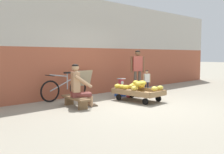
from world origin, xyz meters
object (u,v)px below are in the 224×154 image
(vendor_seated, at_px, (79,86))
(sign_board, at_px, (82,83))
(bicycle_near_left, at_px, (65,89))
(weighing_scale, at_px, (121,83))
(plastic_crate, at_px, (121,92))
(banana_cart, at_px, (138,93))
(shopping_bag, at_px, (130,93))
(customer_child, at_px, (147,80))
(customer_adult, at_px, (138,67))
(low_bench, at_px, (76,100))

(vendor_seated, height_order, sign_board, vendor_seated)
(bicycle_near_left, bearing_deg, weighing_scale, -20.25)
(vendor_seated, bearing_deg, plastic_crate, 12.99)
(banana_cart, relative_size, shopping_bag, 6.14)
(plastic_crate, xyz_separation_m, shopping_bag, (0.03, -0.35, -0.03))
(shopping_bag, bearing_deg, plastic_crate, 95.00)
(sign_board, bearing_deg, customer_child, -37.53)
(customer_adult, bearing_deg, shopping_bag, -156.63)
(low_bench, xyz_separation_m, sign_board, (1.23, 1.37, 0.23))
(weighing_scale, distance_m, customer_child, 0.92)
(weighing_scale, bearing_deg, vendor_seated, -167.04)
(customer_child, relative_size, shopping_bag, 3.55)
(weighing_scale, bearing_deg, plastic_crate, 90.00)
(low_bench, bearing_deg, customer_child, 0.51)
(bicycle_near_left, bearing_deg, banana_cart, -47.87)
(customer_child, xyz_separation_m, shopping_bag, (-0.78, 0.07, -0.41))
(low_bench, distance_m, weighing_scale, 2.23)
(shopping_bag, bearing_deg, sign_board, 127.19)
(banana_cart, relative_size, vendor_seated, 1.29)
(banana_cart, distance_m, bicycle_near_left, 2.24)
(banana_cart, bearing_deg, low_bench, 163.71)
(sign_board, bearing_deg, plastic_crate, -44.57)
(banana_cart, height_order, low_bench, banana_cart)
(banana_cart, relative_size, customer_adult, 0.96)
(bicycle_near_left, relative_size, customer_adult, 1.09)
(customer_adult, distance_m, shopping_bag, 1.18)
(bicycle_near_left, relative_size, sign_board, 1.92)
(vendor_seated, xyz_separation_m, bicycle_near_left, (0.30, 1.14, -0.21))
(vendor_seated, xyz_separation_m, shopping_bag, (2.12, 0.13, -0.45))
(weighing_scale, xyz_separation_m, customer_adult, (0.79, -0.02, 0.50))
(customer_adult, bearing_deg, customer_child, -87.03)
(shopping_bag, bearing_deg, bicycle_near_left, 150.94)
(sign_board, distance_m, customer_adult, 2.04)
(plastic_crate, distance_m, shopping_bag, 0.36)
(bicycle_near_left, relative_size, customer_child, 1.95)
(customer_child, distance_m, shopping_bag, 0.89)
(sign_board, height_order, customer_adult, customer_adult)
(vendor_seated, relative_size, sign_board, 1.32)
(vendor_seated, distance_m, customer_adult, 2.95)
(vendor_seated, xyz_separation_m, customer_adult, (2.88, 0.46, 0.38))
(weighing_scale, xyz_separation_m, customer_child, (0.82, -0.42, 0.07))
(vendor_seated, bearing_deg, customer_child, 1.16)
(customer_child, bearing_deg, customer_adult, 92.97)
(low_bench, relative_size, bicycle_near_left, 0.68)
(weighing_scale, relative_size, customer_child, 0.35)
(sign_board, xyz_separation_m, shopping_bag, (0.97, -1.28, -0.31))
(bicycle_near_left, xyz_separation_m, sign_board, (0.85, 0.26, 0.08))
(banana_cart, height_order, bicycle_near_left, bicycle_near_left)
(plastic_crate, bearing_deg, bicycle_near_left, 159.78)
(low_bench, xyz_separation_m, shopping_bag, (2.20, 0.10, -0.08))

